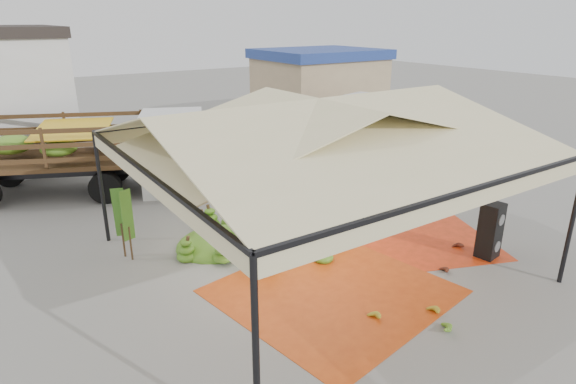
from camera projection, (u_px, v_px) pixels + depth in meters
ground at (315, 259)px, 12.04m from camera, size 90.00×90.00×0.00m
canopy_tent at (317, 130)px, 10.92m from camera, size 8.10×8.10×4.00m
building_tan at (319, 87)px, 26.72m from camera, size 6.30×5.30×4.10m
tarp_left at (333, 291)px, 10.63m from camera, size 5.15×4.97×0.01m
tarp_right at (403, 232)px, 13.54m from camera, size 5.48×5.60×0.01m
banana_heap at (268, 219)px, 13.06m from camera, size 5.50×4.73×1.07m
hand_yellow_a at (432, 310)px, 9.79m from camera, size 0.45×0.38×0.19m
hand_yellow_b at (373, 316)px, 9.60m from camera, size 0.46×0.39×0.19m
hand_red_a at (442, 269)px, 11.38m from camera, size 0.47×0.43×0.18m
hand_red_b at (458, 246)px, 12.55m from camera, size 0.50×0.46×0.18m
hand_green at (442, 325)px, 9.27m from camera, size 0.61×0.61×0.22m
hanging_bunches at (310, 168)px, 10.43m from camera, size 1.74×0.24×0.20m
speaker_stack at (490, 231)px, 11.94m from camera, size 0.58×0.53×1.43m
banana_leaves at (139, 262)px, 11.91m from camera, size 0.96×1.36×3.70m
vendor at (251, 159)px, 17.05m from camera, size 0.82×0.67×1.93m
truck_left at (97, 146)px, 16.20m from camera, size 8.07×5.51×2.63m
truck_right at (344, 122)px, 21.01m from camera, size 7.04×4.18×2.29m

